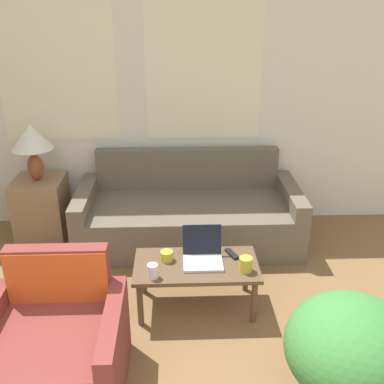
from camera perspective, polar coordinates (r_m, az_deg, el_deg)
name	(u,v)px	position (r m, az deg, el deg)	size (l,w,h in m)	color
wall_back	(140,97)	(4.46, -6.56, 11.89)	(6.51, 0.06, 2.60)	white
couch	(189,215)	(4.36, -0.44, -2.94)	(2.08, 0.90, 0.82)	#665B4C
armchair	(55,350)	(2.97, -17.02, -18.67)	(0.83, 0.76, 0.82)	brown
side_table	(42,208)	(4.65, -18.53, -1.90)	(0.47, 0.47, 0.60)	#937551
table_lamp	(32,141)	(4.41, -19.67, 6.08)	(0.38, 0.38, 0.54)	brown
coffee_table	(196,269)	(3.40, 0.53, -9.78)	(0.92, 0.48, 0.39)	brown
laptop	(203,254)	(3.38, 1.36, -7.89)	(0.29, 0.29, 0.24)	#B7B7BC
cup_navy	(167,256)	(3.40, -3.23, -8.09)	(0.10, 0.10, 0.08)	gold
cup_yellow	(246,264)	(3.29, 6.83, -9.10)	(0.10, 0.10, 0.11)	gold
cup_white	(153,271)	(3.21, -5.02, -9.98)	(0.08, 0.08, 0.10)	white
tv_remote	(232,254)	(3.48, 5.07, -7.83)	(0.10, 0.16, 0.02)	black
potted_plant	(351,352)	(2.74, 19.56, -18.59)	(0.74, 0.74, 0.73)	#996B42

